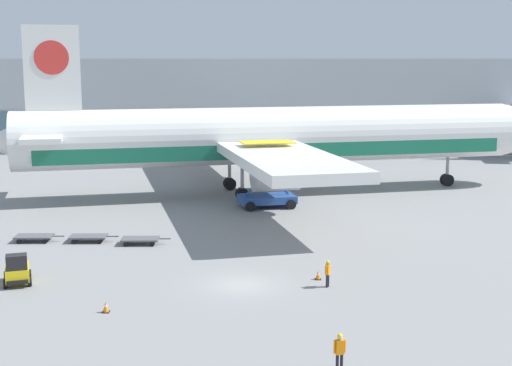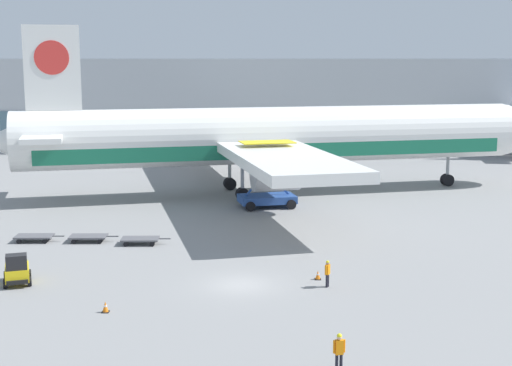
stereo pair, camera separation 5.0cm
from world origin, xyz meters
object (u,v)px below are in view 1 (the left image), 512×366
at_px(traffic_cone_far, 318,275).
at_px(baggage_dolly_third, 140,239).
at_px(ground_crew_near, 328,271).
at_px(baggage_dolly_second, 89,237).
at_px(ground_crew_far, 340,350).
at_px(traffic_cone_near, 106,307).
at_px(airplane_main, 267,138).
at_px(scissor_lift_loader, 267,183).
at_px(baggage_tug_foreground, 17,270).
at_px(baggage_dolly_lead, 34,237).

bearing_deg(traffic_cone_far, baggage_dolly_third, 146.16).
bearing_deg(ground_crew_near, baggage_dolly_second, 84.58).
height_order(ground_crew_far, traffic_cone_near, ground_crew_far).
height_order(airplane_main, scissor_lift_loader, airplane_main).
distance_m(scissor_lift_loader, baggage_tug_foreground, 28.46).
distance_m(airplane_main, baggage_dolly_lead, 27.60).
bearing_deg(baggage_dolly_third, baggage_tug_foreground, -122.83).
bearing_deg(ground_crew_far, ground_crew_near, 74.17).
bearing_deg(traffic_cone_near, traffic_cone_far, 27.05).
relative_size(baggage_dolly_second, ground_crew_far, 2.02).
bearing_deg(baggage_dolly_second, baggage_dolly_third, -11.46).
height_order(baggage_tug_foreground, ground_crew_near, baggage_tug_foreground).
bearing_deg(ground_crew_near, traffic_cone_near, 136.77).
bearing_deg(baggage_dolly_second, scissor_lift_loader, 42.54).
distance_m(baggage_dolly_third, traffic_cone_far, 15.39).
bearing_deg(airplane_main, traffic_cone_near, -118.28).
bearing_deg(baggage_tug_foreground, traffic_cone_far, 74.87).
distance_m(baggage_dolly_second, baggage_dolly_third, 4.15).
relative_size(baggage_dolly_lead, ground_crew_far, 2.02).
bearing_deg(airplane_main, baggage_dolly_second, -138.20).
bearing_deg(baggage_dolly_lead, baggage_dolly_second, -1.85).
height_order(traffic_cone_near, traffic_cone_far, traffic_cone_near).
relative_size(airplane_main, baggage_dolly_third, 15.30).
bearing_deg(airplane_main, scissor_lift_loader, -104.67).
distance_m(ground_crew_near, traffic_cone_far, 1.73).
bearing_deg(traffic_cone_far, baggage_tug_foreground, -176.12).
xyz_separation_m(airplane_main, ground_crew_far, (3.19, -43.32, -4.74)).
bearing_deg(ground_crew_near, traffic_cone_far, 43.77).
xyz_separation_m(baggage_tug_foreground, ground_crew_far, (18.64, -12.45, 0.22)).
bearing_deg(baggage_dolly_lead, baggage_dolly_third, -6.64).
bearing_deg(baggage_dolly_second, ground_crew_far, -55.67).
distance_m(baggage_dolly_second, ground_crew_far, 28.50).
bearing_deg(traffic_cone_near, ground_crew_far, -32.01).
relative_size(baggage_dolly_third, ground_crew_near, 2.22).
xyz_separation_m(scissor_lift_loader, baggage_tug_foreground, (-15.42, -23.88, -1.44)).
relative_size(baggage_dolly_second, baggage_dolly_third, 1.00).
bearing_deg(ground_crew_near, baggage_dolly_third, 79.16).
bearing_deg(baggage_dolly_third, traffic_cone_far, -35.76).
distance_m(baggage_dolly_lead, ground_crew_far, 31.13).
bearing_deg(traffic_cone_far, ground_crew_near, -72.66).
xyz_separation_m(baggage_dolly_lead, traffic_cone_near, (8.94, -15.42, -0.08)).
relative_size(scissor_lift_loader, ground_crew_near, 3.72).
distance_m(scissor_lift_loader, ground_crew_far, 36.50).
bearing_deg(ground_crew_far, baggage_dolly_third, 106.29).
height_order(baggage_dolly_second, ground_crew_near, ground_crew_near).
height_order(baggage_tug_foreground, baggage_dolly_lead, baggage_tug_foreground).
distance_m(baggage_tug_foreground, baggage_dolly_third, 11.47).
xyz_separation_m(airplane_main, baggage_dolly_third, (-9.57, -21.04, -5.45)).
height_order(baggage_dolly_lead, ground_crew_far, ground_crew_far).
height_order(scissor_lift_loader, baggage_dolly_third, scissor_lift_loader).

